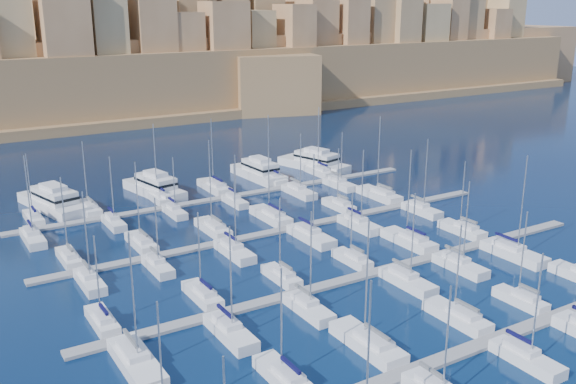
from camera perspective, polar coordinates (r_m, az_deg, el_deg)
ground at (r=100.91m, az=2.91°, el=-5.05°), size 600.00×600.00×0.00m
pontoon_near at (r=77.88m, az=17.48°, el=-12.55°), size 84.00×2.00×0.40m
pontoon_mid_near at (r=91.95m, az=7.15°, el=-7.25°), size 84.00×2.00×0.40m
pontoon_mid_far at (r=108.69m, az=-0.06°, el=-3.31°), size 84.00×2.00×0.40m
pontoon_far at (r=127.05m, az=-5.23°, el=-0.42°), size 84.00×2.00×0.40m
sailboat_1 at (r=67.31m, az=-0.33°, el=-16.13°), size 2.61×8.70×12.72m
sailboat_2 at (r=73.55m, az=7.13°, el=-13.18°), size 3.15×10.50×15.33m
sailboat_3 at (r=81.19m, az=14.85°, el=-10.65°), size 2.76×9.20×12.58m
sailboat_4 at (r=87.88m, az=20.00°, el=-8.97°), size 2.24×7.45×12.66m
sailboat_9 at (r=74.81m, az=20.40°, el=-13.66°), size 2.50×8.34×13.18m
sailboat_12 at (r=80.73m, az=-16.17°, el=-10.94°), size 2.31×7.71×11.63m
sailboat_13 at (r=84.66m, az=-7.59°, el=-9.05°), size 2.48×8.25×12.11m
sailboat_14 at (r=89.30m, az=-0.56°, el=-7.49°), size 2.30×7.68×12.16m
sailboat_15 at (r=95.49m, az=5.75°, el=-5.95°), size 2.24×7.47×11.15m
sailboat_16 at (r=103.90m, az=10.72°, el=-4.23°), size 3.12×10.40×15.65m
sailboat_17 at (r=110.76m, az=15.25°, el=-3.24°), size 2.65×8.82×12.65m
sailboat_18 at (r=71.45m, az=-13.33°, el=-14.48°), size 3.23×10.77×15.78m
sailboat_19 at (r=75.62m, az=-5.17°, el=-12.24°), size 2.78×9.27×14.00m
sailboat_20 at (r=80.66m, az=1.78°, el=-10.25°), size 2.57×8.57×13.73m
sailboat_21 at (r=89.36m, az=10.55°, el=-7.76°), size 2.76×9.19×13.60m
sailboat_22 at (r=96.02m, az=15.02°, el=-6.30°), size 2.68×8.92×13.70m
sailboat_23 at (r=102.87m, az=19.40°, el=-5.12°), size 3.20×10.68×16.28m
sailboat_24 at (r=100.75m, az=-18.87°, el=-5.55°), size 2.37×7.92×13.26m
sailboat_25 at (r=103.80m, az=-12.89°, el=-4.40°), size 2.66×8.88×13.96m
sailboat_26 at (r=108.27m, az=-6.66°, el=-3.19°), size 2.84×9.46×15.92m
sailboat_27 at (r=113.57m, az=-1.53°, el=-2.13°), size 3.11×10.37×15.19m
sailboat_28 at (r=119.90m, az=4.56°, el=-1.19°), size 2.40×7.98×11.74m
sailboat_29 at (r=127.26m, az=8.13°, el=-0.22°), size 3.23×10.78×16.45m
sailboat_30 at (r=91.81m, az=-17.22°, el=-7.57°), size 2.52×8.38×13.83m
sailboat_31 at (r=94.53m, az=-11.51°, el=-6.45°), size 2.35×7.83×11.39m
sailboat_32 at (r=98.20m, az=-4.79°, el=-5.24°), size 2.77×9.24×14.78m
sailboat_33 at (r=104.10m, az=2.04°, el=-3.90°), size 3.10×10.34×14.78m
sailboat_34 at (r=110.10m, az=6.32°, el=-2.85°), size 2.79×9.30×14.07m
sailboat_35 at (r=119.45m, az=11.78°, el=-1.55°), size 2.57×8.57×14.29m
sailboat_36 at (r=121.11m, az=-21.67°, el=-2.16°), size 2.40×8.00×12.49m
sailboat_37 at (r=123.42m, az=-17.29°, el=-1.37°), size 2.75×9.17×13.44m
sailboat_38 at (r=127.32m, az=-11.45°, el=-0.39°), size 2.92×9.72×15.26m
sailboat_39 at (r=132.14m, az=-6.54°, el=0.46°), size 3.19×10.65×15.07m
sailboat_40 at (r=137.68m, az=-1.60°, el=1.22°), size 3.06×10.20×14.68m
sailboat_41 at (r=143.50m, az=2.81°, el=1.84°), size 2.68×8.92×15.42m
sailboat_42 at (r=111.15m, az=-21.74°, el=-3.78°), size 2.70×9.01×14.72m
sailboat_43 at (r=114.33m, az=-15.23°, el=-2.62°), size 2.33×7.76×12.71m
sailboat_44 at (r=117.81m, az=-10.05°, el=-1.72°), size 2.21×7.38×11.22m
sailboat_45 at (r=122.49m, az=-4.75°, el=-0.82°), size 2.21×7.38×10.17m
sailboat_46 at (r=128.20m, az=0.97°, el=0.05°), size 2.80×9.33×12.88m
sailboat_47 at (r=133.84m, az=4.59°, el=0.71°), size 2.68×8.92×12.16m
motor_yacht_a at (r=126.63m, az=-20.14°, el=-0.73°), size 9.78×19.05×5.25m
motor_yacht_b at (r=130.70m, az=-11.74°, el=0.47°), size 8.04×17.30×5.25m
motor_yacht_c at (r=139.82m, az=-2.60°, el=1.86°), size 5.66×16.46×5.25m
motor_yacht_d at (r=148.14m, az=2.39°, el=2.70°), size 10.07×18.71×5.25m
fortified_city at (r=239.60m, az=-18.80°, el=10.30°), size 460.00×108.95×59.52m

